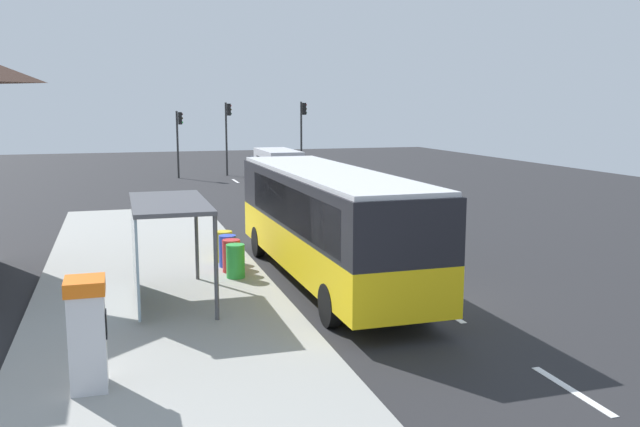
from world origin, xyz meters
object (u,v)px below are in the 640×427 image
(white_van, at_px, (278,165))
(ticket_machine, at_px, (87,333))
(recycling_bin_green, at_px, (235,261))
(sedan_near, at_px, (263,167))
(bus, at_px, (326,219))
(traffic_light_near_side, at_px, (303,127))
(recycling_bin_yellow, at_px, (224,246))
(recycling_bin_blue, at_px, (228,251))
(bus_shelter, at_px, (157,225))
(recycling_bin_red, at_px, (231,256))
(traffic_light_far_side, at_px, (179,133))
(traffic_light_median, at_px, (228,127))

(white_van, bearing_deg, ticket_machine, -109.31)
(ticket_machine, distance_m, recycling_bin_green, 7.77)
(white_van, bearing_deg, sedan_near, 88.87)
(ticket_machine, bearing_deg, bus, 45.16)
(traffic_light_near_side, bearing_deg, recycling_bin_yellow, -110.33)
(white_van, bearing_deg, traffic_light_near_side, 62.39)
(bus, height_order, recycling_bin_blue, bus)
(ticket_machine, height_order, recycling_bin_blue, ticket_machine)
(bus, height_order, bus_shelter, bus)
(bus, relative_size, sedan_near, 2.46)
(bus, distance_m, white_van, 22.92)
(white_van, xyz_separation_m, recycling_bin_red, (-6.40, -21.27, -0.69))
(traffic_light_far_side, bearing_deg, bus, -87.33)
(recycling_bin_green, distance_m, traffic_light_far_side, 29.19)
(recycling_bin_blue, height_order, bus_shelter, bus_shelter)
(recycling_bin_red, height_order, bus_shelter, bus_shelter)
(white_van, distance_m, traffic_light_far_side, 9.03)
(bus, bearing_deg, traffic_light_median, 86.04)
(bus, height_order, traffic_light_near_side, traffic_light_near_side)
(sedan_near, relative_size, ticket_machine, 2.31)
(traffic_light_near_side, height_order, bus_shelter, traffic_light_near_side)
(recycling_bin_yellow, relative_size, traffic_light_median, 0.18)
(bus, bearing_deg, recycling_bin_red, 152.31)
(bus, relative_size, ticket_machine, 5.69)
(recycling_bin_yellow, bearing_deg, ticket_machine, -112.47)
(traffic_light_far_side, height_order, bus_shelter, traffic_light_far_side)
(bus, xyz_separation_m, traffic_light_near_side, (7.21, 28.88, 1.63))
(recycling_bin_green, relative_size, recycling_bin_red, 1.00)
(ticket_machine, relative_size, recycling_bin_red, 2.04)
(sedan_near, height_order, bus_shelter, bus_shelter)
(recycling_bin_red, distance_m, traffic_light_far_side, 28.50)
(recycling_bin_yellow, xyz_separation_m, traffic_light_far_side, (1.10, 26.97, 2.43))
(recycling_bin_red, relative_size, traffic_light_median, 0.18)
(traffic_light_near_side, distance_m, traffic_light_median, 5.34)
(white_van, distance_m, sedan_near, 4.94)
(sedan_near, xyz_separation_m, recycling_bin_blue, (-6.50, -25.48, -0.14))
(recycling_bin_blue, bearing_deg, ticket_machine, -114.17)
(ticket_machine, height_order, recycling_bin_yellow, ticket_machine)
(white_van, xyz_separation_m, recycling_bin_blue, (-6.40, -20.57, -0.69))
(bus, bearing_deg, sedan_near, 81.70)
(traffic_light_far_side, bearing_deg, sedan_near, -22.16)
(recycling_bin_red, bearing_deg, sedan_near, 76.06)
(recycling_bin_green, relative_size, recycling_bin_yellow, 1.00)
(recycling_bin_green, bearing_deg, traffic_light_median, 81.25)
(recycling_bin_red, height_order, recycling_bin_yellow, same)
(white_van, relative_size, sedan_near, 1.16)
(recycling_bin_blue, distance_m, bus_shelter, 4.12)
(white_van, xyz_separation_m, recycling_bin_yellow, (-6.40, -19.87, -0.69))
(ticket_machine, bearing_deg, recycling_bin_red, 63.87)
(sedan_near, xyz_separation_m, traffic_light_median, (-1.90, 3.00, 2.65))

